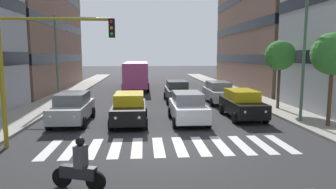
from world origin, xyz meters
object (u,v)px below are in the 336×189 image
car_0 (242,104)px  street_lamp_right (64,48)px  street_lamp_left (297,37)px  motorcycle_with_rider (79,168)px  car_1 (188,107)px  car_row2_1 (177,91)px  traffic_light_gantry (35,58)px  street_tree_1 (280,56)px  car_3 (72,108)px  car_2 (129,108)px  street_tree_0 (333,54)px  car_row2_0 (219,92)px  bus_behind_traffic (136,72)px

car_0 → street_lamp_right: (12.13, -6.50, 3.46)m
street_lamp_left → motorcycle_with_rider: bearing=36.6°
car_1 → street_lamp_left: size_ratio=0.58×
car_row2_1 → traffic_light_gantry: bearing=58.6°
street_tree_1 → traffic_light_gantry: bearing=28.1°
car_3 → motorcycle_with_rider: 9.03m
car_row2_1 → street_lamp_right: 9.54m
car_0 → car_1: same height
car_0 → street_lamp_right: street_lamp_right is taller
car_0 → car_2: size_ratio=1.00×
car_0 → car_1: (3.49, 0.87, 0.00)m
traffic_light_gantry → street_tree_0: (-14.08, -2.07, 0.17)m
car_3 → traffic_light_gantry: traffic_light_gantry is taller
car_row2_0 → street_tree_0: bearing=113.1°
car_3 → street_lamp_left: bearing=174.7°
car_row2_0 → street_tree_1: size_ratio=0.95×
car_row2_1 → bus_behind_traffic: bus_behind_traffic is taller
street_lamp_left → street_tree_1: street_lamp_left is taller
street_lamp_right → bus_behind_traffic: bearing=-117.7°
car_3 → car_row2_1: bearing=-133.2°
car_row2_0 → bus_behind_traffic: 12.88m
traffic_light_gantry → street_tree_0: bearing=-171.6°
car_2 → street_lamp_left: street_lamp_left is taller
car_2 → street_tree_0: size_ratio=0.91×
car_row2_1 → street_lamp_right: street_lamp_right is taller
car_1 → street_tree_0: bearing=163.7°
car_1 → street_lamp_left: street_lamp_left is taller
car_0 → car_row2_1: 7.46m
car_0 → street_lamp_left: bearing=144.8°
car_2 → street_lamp_left: (-9.20, 0.73, 3.92)m
car_0 → car_1: 3.59m
street_lamp_right → street_lamp_left: bearing=150.6°
bus_behind_traffic → street_tree_0: bearing=118.2°
car_2 → car_row2_0: size_ratio=1.00×
car_row2_0 → street_lamp_right: (12.11, -0.79, 3.46)m
street_lamp_left → street_tree_1: 4.25m
bus_behind_traffic → street_lamp_right: size_ratio=1.57×
car_0 → street_tree_0: size_ratio=0.91×
car_row2_1 → bus_behind_traffic: bearing=-70.2°
bus_behind_traffic → street_lamp_right: bearing=62.3°
street_lamp_left → car_row2_0: bearing=-72.0°
car_0 → car_2: (6.82, 0.95, 0.00)m
car_1 → traffic_light_gantry: bearing=31.0°
street_lamp_right → car_row2_0: bearing=176.3°
car_0 → car_row2_0: size_ratio=1.00×
car_row2_0 → motorcycle_with_rider: size_ratio=2.72×
car_row2_0 → street_lamp_left: (-2.40, 7.39, 3.92)m
car_1 → street_lamp_right: size_ratio=0.66×
car_3 → street_tree_1: street_tree_1 is taller
car_3 → street_tree_0: size_ratio=0.91×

